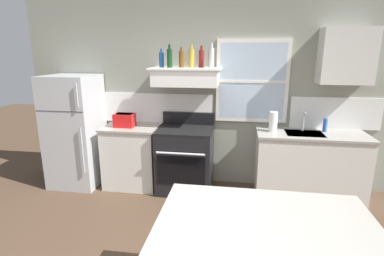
% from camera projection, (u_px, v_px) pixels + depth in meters
% --- Properties ---
extents(back_wall, '(5.40, 0.11, 2.70)m').
position_uv_depth(back_wall, '(208.00, 94.00, 4.33)').
color(back_wall, gray).
rests_on(back_wall, ground_plane).
extents(refrigerator, '(0.70, 0.72, 1.63)m').
position_uv_depth(refrigerator, '(75.00, 131.00, 4.38)').
color(refrigerator, '#B7BABC').
rests_on(refrigerator, ground_plane).
extents(counter_left_of_stove, '(0.79, 0.63, 0.91)m').
position_uv_depth(counter_left_of_stove, '(133.00, 156.00, 4.40)').
color(counter_left_of_stove, silver).
rests_on(counter_left_of_stove, ground_plane).
extents(toaster, '(0.30, 0.20, 0.19)m').
position_uv_depth(toaster, '(125.00, 120.00, 4.23)').
color(toaster, red).
rests_on(toaster, counter_left_of_stove).
extents(stove_range, '(0.76, 0.69, 1.09)m').
position_uv_depth(stove_range, '(185.00, 159.00, 4.25)').
color(stove_range, black).
rests_on(stove_range, ground_plane).
extents(range_hood_shelf, '(0.96, 0.52, 0.24)m').
position_uv_depth(range_hood_shelf, '(186.00, 77.00, 4.05)').
color(range_hood_shelf, white).
extents(bottle_blue_liqueur, '(0.07, 0.07, 0.25)m').
position_uv_depth(bottle_blue_liqueur, '(161.00, 59.00, 4.04)').
color(bottle_blue_liqueur, '#1E478C').
rests_on(bottle_blue_liqueur, range_hood_shelf).
extents(bottle_dark_green_wine, '(0.07, 0.07, 0.30)m').
position_uv_depth(bottle_dark_green_wine, '(170.00, 58.00, 3.96)').
color(bottle_dark_green_wine, '#143819').
rests_on(bottle_dark_green_wine, range_hood_shelf).
extents(bottle_amber_wine, '(0.07, 0.07, 0.27)m').
position_uv_depth(bottle_amber_wine, '(182.00, 59.00, 4.00)').
color(bottle_amber_wine, brown).
rests_on(bottle_amber_wine, range_hood_shelf).
extents(bottle_champagne_gold_foil, '(0.08, 0.08, 0.30)m').
position_uv_depth(bottle_champagne_gold_foil, '(191.00, 58.00, 4.00)').
color(bottle_champagne_gold_foil, '#B29333').
rests_on(bottle_champagne_gold_foil, range_hood_shelf).
extents(bottle_red_label_wine, '(0.07, 0.07, 0.29)m').
position_uv_depth(bottle_red_label_wine, '(201.00, 58.00, 4.01)').
color(bottle_red_label_wine, maroon).
rests_on(bottle_red_label_wine, range_hood_shelf).
extents(bottle_clear_tall, '(0.06, 0.06, 0.32)m').
position_uv_depth(bottle_clear_tall, '(212.00, 58.00, 3.88)').
color(bottle_clear_tall, silver).
rests_on(bottle_clear_tall, range_hood_shelf).
extents(counter_right_with_sink, '(1.43, 0.63, 0.91)m').
position_uv_depth(counter_right_with_sink, '(309.00, 165.00, 4.03)').
color(counter_right_with_sink, silver).
rests_on(counter_right_with_sink, ground_plane).
extents(sink_faucet, '(0.03, 0.17, 0.28)m').
position_uv_depth(sink_faucet, '(304.00, 118.00, 3.98)').
color(sink_faucet, silver).
rests_on(sink_faucet, counter_right_with_sink).
extents(paper_towel_roll, '(0.11, 0.11, 0.27)m').
position_uv_depth(paper_towel_roll, '(273.00, 122.00, 3.96)').
color(paper_towel_roll, white).
rests_on(paper_towel_roll, counter_right_with_sink).
extents(dish_soap_bottle, '(0.06, 0.06, 0.18)m').
position_uv_depth(dish_soap_bottle, '(325.00, 125.00, 3.96)').
color(dish_soap_bottle, blue).
rests_on(dish_soap_bottle, counter_right_with_sink).
extents(upper_cabinet_right, '(0.64, 0.32, 0.70)m').
position_uv_depth(upper_cabinet_right, '(346.00, 56.00, 3.75)').
color(upper_cabinet_right, silver).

